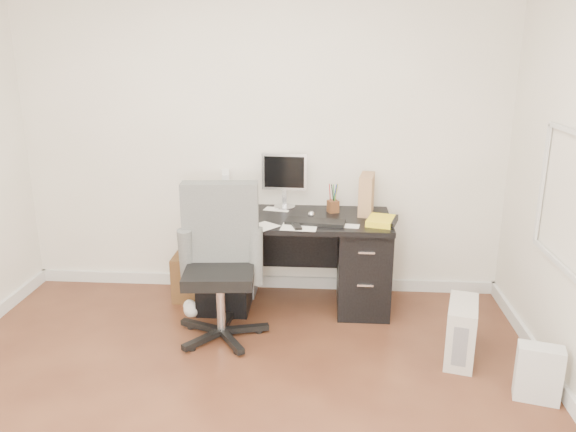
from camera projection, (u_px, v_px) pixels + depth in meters
name	position (u px, v px, depth m)	size (l,w,h in m)	color
room_shell	(216.00, 130.00, 2.60)	(4.02, 4.02, 2.71)	beige
desk	(294.00, 259.00, 4.49)	(1.50, 0.70, 0.75)	black
loose_papers	(268.00, 218.00, 4.36)	(1.10, 0.60, 0.00)	silver
lcd_monitor	(285.00, 181.00, 4.57)	(0.37, 0.21, 0.47)	silver
keyboard	(315.00, 222.00, 4.22)	(0.45, 0.15, 0.03)	black
computer_mouse	(311.00, 215.00, 4.36)	(0.05, 0.05, 0.05)	silver
travel_mug	(204.00, 209.00, 4.30)	(0.07, 0.07, 0.17)	navy
white_binder	(226.00, 189.00, 4.63)	(0.12, 0.26, 0.30)	silver
magazine_file	(366.00, 194.00, 4.44)	(0.14, 0.27, 0.32)	#966A48
pen_cup	(333.00, 198.00, 4.48)	(0.10, 0.10, 0.23)	brown
yellow_book	(382.00, 221.00, 4.21)	(0.20, 0.26, 0.04)	yellow
paper_remote	(299.00, 226.00, 4.14)	(0.26, 0.21, 0.02)	silver
office_chair	(219.00, 265.00, 3.94)	(0.63, 0.63, 1.11)	#4A4C4A
pc_tower	(461.00, 332.00, 3.74)	(0.18, 0.41, 0.41)	beige
shopping_bag	(538.00, 373.00, 3.32)	(0.26, 0.18, 0.35)	silver
wicker_basket	(198.00, 275.00, 4.72)	(0.38, 0.38, 0.38)	#452A14
desk_printer	(239.00, 284.00, 4.79)	(0.29, 0.24, 0.17)	slate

